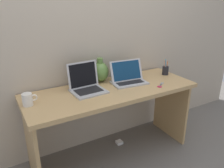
{
  "coord_description": "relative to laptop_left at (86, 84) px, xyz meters",
  "views": [
    {
      "loc": [
        -1.0,
        -1.75,
        1.59
      ],
      "look_at": [
        0.0,
        0.0,
        0.81
      ],
      "focal_mm": 36.6,
      "sensor_mm": 36.0,
      "label": 1
    }
  ],
  "objects": [
    {
      "name": "coffee_mug",
      "position": [
        -0.54,
        -0.06,
        -0.02
      ],
      "size": [
        0.12,
        0.08,
        0.1
      ],
      "color": "white",
      "rests_on": "desk"
    },
    {
      "name": "scissors",
      "position": [
        0.68,
        -0.26,
        -0.06
      ],
      "size": [
        0.13,
        0.11,
        0.01
      ],
      "color": "#B7B7BC",
      "rests_on": "desk"
    },
    {
      "name": "laptop_right",
      "position": [
        0.46,
        -0.02,
        -0.01
      ],
      "size": [
        0.37,
        0.26,
        0.22
      ],
      "color": "#B2B2B7",
      "rests_on": "desk"
    },
    {
      "name": "pen_cup",
      "position": [
        0.96,
        -0.02,
        -0.02
      ],
      "size": [
        0.07,
        0.07,
        0.18
      ],
      "color": "black",
      "rests_on": "desk"
    },
    {
      "name": "green_vase",
      "position": [
        0.23,
        0.15,
        0.04
      ],
      "size": [
        0.17,
        0.17,
        0.25
      ],
      "color": "#5B843D",
      "rests_on": "desk"
    },
    {
      "name": "laptop_left",
      "position": [
        0.0,
        0.0,
        0.0
      ],
      "size": [
        0.31,
        0.28,
        0.26
      ],
      "color": "#B2B2B7",
      "rests_on": "desk"
    },
    {
      "name": "power_brick",
      "position": [
        0.39,
        0.03,
        -0.81
      ],
      "size": [
        0.07,
        0.07,
        0.03
      ],
      "primitive_type": "cube",
      "color": "white",
      "rests_on": "ground"
    },
    {
      "name": "desk",
      "position": [
        0.23,
        -0.09,
        -0.22
      ],
      "size": [
        1.66,
        0.61,
        0.76
      ],
      "color": "tan",
      "rests_on": "ground"
    },
    {
      "name": "ground_plane",
      "position": [
        0.23,
        -0.09,
        -0.83
      ],
      "size": [
        6.0,
        6.0,
        0.0
      ],
      "primitive_type": "plane",
      "color": "slate"
    },
    {
      "name": "back_wall",
      "position": [
        0.23,
        0.25,
        0.37
      ],
      "size": [
        4.4,
        0.04,
        2.4
      ],
      "primitive_type": "cube",
      "color": "#BCAD99",
      "rests_on": "ground"
    }
  ]
}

